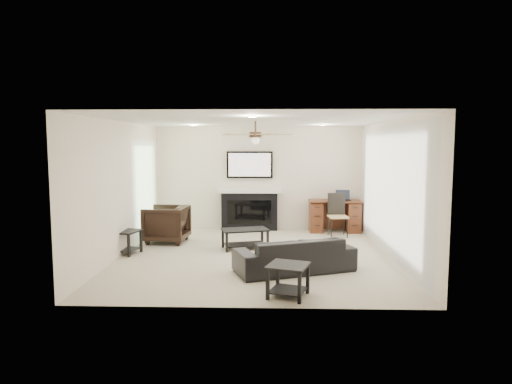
# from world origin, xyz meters

# --- Properties ---
(room_shell) EXTENTS (5.50, 5.54, 2.52)m
(room_shell) POSITION_xyz_m (0.19, 0.08, 1.68)
(room_shell) COLOR #C0B49A
(room_shell) RESTS_ON ground
(sofa) EXTENTS (2.07, 1.39, 0.56)m
(sofa) POSITION_xyz_m (0.67, -1.05, 0.28)
(sofa) COLOR black
(sofa) RESTS_ON ground
(armchair) EXTENTS (0.93, 0.91, 0.79)m
(armchair) POSITION_xyz_m (-1.93, 1.10, 0.39)
(armchair) COLOR black
(armchair) RESTS_ON ground
(coffee_table) EXTENTS (1.00, 0.73, 0.40)m
(coffee_table) POSITION_xyz_m (-0.23, 0.55, 0.20)
(coffee_table) COLOR black
(coffee_table) RESTS_ON ground
(end_table_near) EXTENTS (0.66, 0.66, 0.45)m
(end_table_near) POSITION_xyz_m (0.52, -2.30, 0.23)
(end_table_near) COLOR black
(end_table_near) RESTS_ON ground
(end_table_left) EXTENTS (0.61, 0.61, 0.45)m
(end_table_left) POSITION_xyz_m (-2.48, 0.05, 0.23)
(end_table_left) COLOR black
(end_table_left) RESTS_ON ground
(fireplace_unit) EXTENTS (1.52, 0.34, 1.91)m
(fireplace_unit) POSITION_xyz_m (-0.23, 2.58, 0.95)
(fireplace_unit) COLOR black
(fireplace_unit) RESTS_ON ground
(desk) EXTENTS (1.22, 0.56, 0.76)m
(desk) POSITION_xyz_m (1.80, 2.39, 0.38)
(desk) COLOR #3E200F
(desk) RESTS_ON ground
(desk_chair) EXTENTS (0.45, 0.47, 0.97)m
(desk_chair) POSITION_xyz_m (1.80, 1.84, 0.48)
(desk_chair) COLOR black
(desk_chair) RESTS_ON ground
(laptop) EXTENTS (0.33, 0.24, 0.23)m
(laptop) POSITION_xyz_m (2.00, 2.37, 0.88)
(laptop) COLOR black
(laptop) RESTS_ON desk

